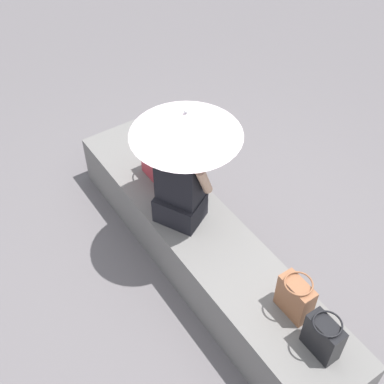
# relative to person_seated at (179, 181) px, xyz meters

# --- Properties ---
(ground_plane) EXTENTS (14.00, 14.00, 0.00)m
(ground_plane) POSITION_rel_person_seated_xyz_m (-0.22, -0.07, -0.86)
(ground_plane) COLOR #605B5E
(stone_bench) EXTENTS (3.05, 0.60, 0.47)m
(stone_bench) POSITION_rel_person_seated_xyz_m (-0.22, -0.07, -0.62)
(stone_bench) COLOR slate
(stone_bench) RESTS_ON ground
(person_seated) EXTENTS (0.51, 0.41, 0.90)m
(person_seated) POSITION_rel_person_seated_xyz_m (0.00, 0.00, 0.00)
(person_seated) COLOR black
(person_seated) RESTS_ON stone_bench
(parasol) EXTENTS (0.79, 0.79, 0.99)m
(parasol) POSITION_rel_person_seated_xyz_m (0.01, -0.07, 0.48)
(parasol) COLOR #B7B7BC
(parasol) RESTS_ON stone_bench
(handbag_black) EXTENTS (0.24, 0.18, 0.31)m
(handbag_black) POSITION_rel_person_seated_xyz_m (-1.42, -0.11, -0.24)
(handbag_black) COLOR black
(handbag_black) RESTS_ON stone_bench
(tote_bag_canvas) EXTENTS (0.31, 0.23, 0.30)m
(tote_bag_canvas) POSITION_rel_person_seated_xyz_m (0.48, -0.09, -0.24)
(tote_bag_canvas) COLOR #B2333D
(tote_bag_canvas) RESTS_ON stone_bench
(shoulder_bag_spare) EXTENTS (0.25, 0.19, 0.31)m
(shoulder_bag_spare) POSITION_rel_person_seated_xyz_m (-1.12, -0.16, -0.23)
(shoulder_bag_spare) COLOR brown
(shoulder_bag_spare) RESTS_ON stone_bench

